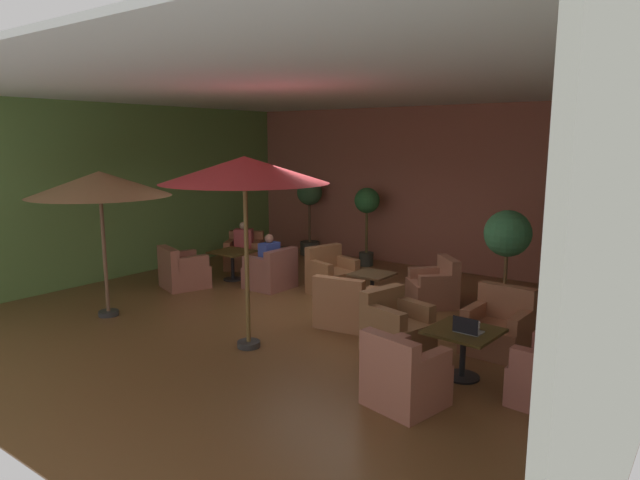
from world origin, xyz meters
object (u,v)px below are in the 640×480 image
object	(u,v)px
armchair_front_left_east	(498,329)
armchair_mid_center_south	(434,288)
armchair_front_right_north	(271,273)
armchair_mid_center_north	(332,277)
armchair_front_left_north	(557,377)
patron_with_friend	(269,253)
open_laptop	(467,329)
patio_umbrella_tall_red	(100,185)
cafe_table_front_left	(463,341)
armchair_front_left_south	(396,329)
armchair_front_left_west	(404,377)
patron_blue_shirt	(555,341)
armchair_front_right_east	(245,255)
armchair_mid_center_east	(345,307)
armchair_front_right_south	(183,272)
iced_drink_cup	(477,326)
potted_tree_mid_left	(507,243)
patio_umbrella_center_beige	(245,171)
patron_by_window	(244,238)
cafe_table_front_right	(232,257)
potted_tree_left_corner	(367,210)
cafe_table_mid_center	(372,282)
potted_tree_mid_right	(310,206)

from	to	relation	value
armchair_front_left_east	armchair_mid_center_south	distance (m)	2.20
armchair_front_right_north	armchair_mid_center_north	bearing A→B (deg)	17.36
armchair_front_left_north	patron_with_friend	xyz separation A→B (m)	(-5.73, 1.83, 0.35)
open_laptop	armchair_mid_center_north	bearing A→B (deg)	147.98
armchair_mid_center_north	patio_umbrella_tall_red	size ratio (longest dim) A/B	0.40
cafe_table_front_left	armchair_front_left_south	bearing A→B (deg)	165.75
armchair_front_left_south	armchair_mid_center_south	distance (m)	2.37
armchair_front_left_south	armchair_mid_center_north	world-z (taller)	armchair_mid_center_north
armchair_front_left_west	armchair_front_right_north	bearing A→B (deg)	147.35
armchair_front_left_north	patron_blue_shirt	bearing A→B (deg)	175.24
armchair_front_right_north	patio_umbrella_tall_red	distance (m)	3.56
armchair_front_left_south	armchair_front_right_east	distance (m)	5.68
armchair_mid_center_east	open_laptop	distance (m)	2.43
armchair_front_right_south	armchair_mid_center_north	xyz separation A→B (m)	(2.58, 1.36, 0.01)
armchair_mid_center_east	iced_drink_cup	distance (m)	2.44
armchair_front_left_south	patron_blue_shirt	size ratio (longest dim) A/B	1.42
armchair_front_left_west	patron_blue_shirt	xyz separation A→B (m)	(1.27, 0.98, 0.41)
armchair_front_right_north	patron_blue_shirt	xyz separation A→B (m)	(5.65, -1.83, 0.42)
patron_with_friend	armchair_mid_center_south	bearing A→B (deg)	15.23
armchair_front_left_east	potted_tree_mid_left	distance (m)	2.04
patio_umbrella_center_beige	patron_by_window	size ratio (longest dim) A/B	4.29
cafe_table_front_left	cafe_table_front_right	xyz separation A→B (m)	(-5.66, 1.76, 0.00)
armchair_front_left_west	potted_tree_mid_left	xyz separation A→B (m)	(-0.24, 3.94, 0.86)
patio_umbrella_center_beige	patron_with_friend	size ratio (longest dim) A/B	4.10
armchair_front_right_south	potted_tree_mid_left	bearing A→B (deg)	20.92
patron_blue_shirt	patio_umbrella_center_beige	bearing A→B (deg)	-169.50
armchair_mid_center_north	patron_with_friend	world-z (taller)	patron_with_friend
armchair_mid_center_south	armchair_mid_center_east	bearing A→B (deg)	-108.49
armchair_front_left_east	potted_tree_left_corner	bearing A→B (deg)	140.97
patron_with_friend	patron_by_window	bearing A→B (deg)	150.05
patron_with_friend	iced_drink_cup	bearing A→B (deg)	-19.31
armchair_front_left_north	armchair_front_right_south	xyz separation A→B (m)	(-7.10, 0.84, -0.02)
armchair_mid_center_north	potted_tree_mid_left	bearing A→B (deg)	14.45
armchair_front_left_west	patio_umbrella_tall_red	xyz separation A→B (m)	(-5.37, -0.08, 1.82)
armchair_front_right_north	patron_with_friend	bearing A→B (deg)	179.12
armchair_front_left_west	patron_blue_shirt	distance (m)	1.65
armchair_mid_center_north	armchair_mid_center_south	size ratio (longest dim) A/B	0.88
armchair_front_right_south	cafe_table_mid_center	size ratio (longest dim) A/B	1.55
cafe_table_front_right	patio_umbrella_center_beige	xyz separation A→B (m)	(2.89, -2.55, 1.96)
armchair_front_right_east	patron_blue_shirt	distance (m)	7.77
cafe_table_front_left	iced_drink_cup	distance (m)	0.24
armchair_front_right_east	potted_tree_left_corner	size ratio (longest dim) A/B	0.58
open_laptop	patron_with_friend	bearing A→B (deg)	158.87
armchair_front_right_north	open_laptop	distance (m)	5.02
patron_by_window	armchair_front_left_east	bearing A→B (deg)	-13.80
potted_tree_mid_left	patron_blue_shirt	xyz separation A→B (m)	(1.51, -2.96, -0.45)
cafe_table_front_left	patio_umbrella_center_beige	distance (m)	3.49
armchair_front_left_east	patron_with_friend	xyz separation A→B (m)	(-4.69, 0.64, 0.38)
cafe_table_front_right	armchair_mid_center_north	xyz separation A→B (m)	(2.24, 0.35, -0.15)
armchair_front_left_north	potted_tree_mid_right	world-z (taller)	potted_tree_mid_right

